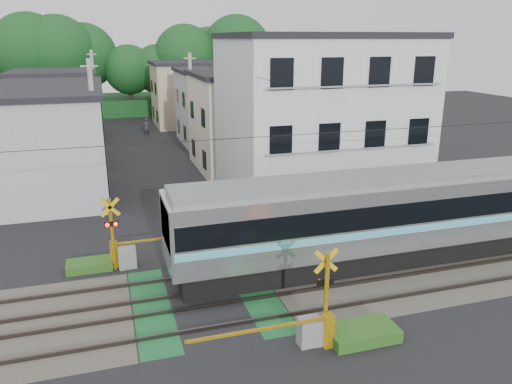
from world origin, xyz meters
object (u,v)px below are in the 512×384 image
object	(u,v)px
commuter_train	(385,215)
crossing_signal_near	(313,325)
apartment_block	(319,121)
crossing_signal_far	(125,251)
pedestrian	(146,127)

from	to	relation	value
commuter_train	crossing_signal_near	bearing A→B (deg)	-137.57
crossing_signal_near	commuter_train	bearing A→B (deg)	42.43
apartment_block	commuter_train	bearing A→B (deg)	-94.16
commuter_train	crossing_signal_far	xyz separation A→B (m)	(-10.48, 2.45, -1.28)
crossing_signal_near	apartment_block	size ratio (longest dim) A/B	0.46
apartment_block	pedestrian	world-z (taller)	apartment_block
apartment_block	pedestrian	xyz separation A→B (m)	(-7.48, 23.11, -3.79)
commuter_train	pedestrian	bearing A→B (deg)	102.35
commuter_train	pedestrian	distance (m)	32.17
crossing_signal_near	pedestrian	bearing A→B (deg)	92.47
crossing_signal_near	crossing_signal_far	size ratio (longest dim) A/B	1.00
apartment_block	pedestrian	distance (m)	24.58
apartment_block	pedestrian	bearing A→B (deg)	107.93
pedestrian	commuter_train	bearing A→B (deg)	96.07
crossing_signal_far	apartment_block	bearing A→B (deg)	27.78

